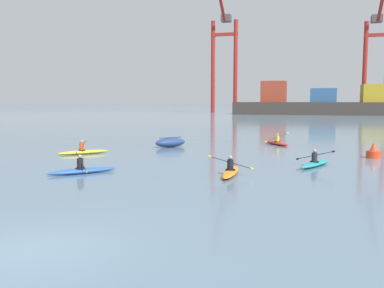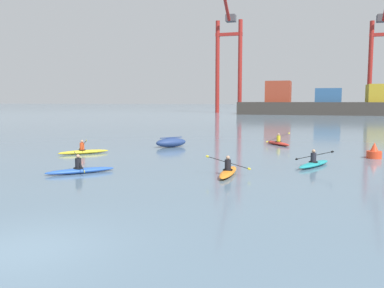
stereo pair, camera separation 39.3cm
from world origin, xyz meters
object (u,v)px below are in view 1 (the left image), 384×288
kayak_yellow (83,151)px  kayak_blue (82,170)px  kayak_orange (231,171)px  gantry_crane_west_mid (377,51)px  container_barge (321,104)px  channel_buoy (374,152)px  gantry_crane_west (224,50)px  kayak_red (277,143)px  kayak_teal (315,163)px  capsized_dinghy (170,142)px

kayak_yellow → kayak_blue: bearing=-59.5°
kayak_yellow → kayak_orange: (10.97, -4.88, -0.00)m
gantry_crane_west_mid → kayak_orange: bearing=-101.4°
kayak_yellow → gantry_crane_west_mid: bearing=72.1°
container_barge → kayak_orange: (-6.49, -90.66, -2.55)m
gantry_crane_west_mid → channel_buoy: bearing=-97.9°
channel_buoy → kayak_orange: size_ratio=0.29×
kayak_orange → kayak_blue: bearing=-166.7°
channel_buoy → gantry_crane_west: bearing=107.3°
kayak_red → container_barge: bearing=86.0°
container_barge → kayak_red: size_ratio=14.40×
gantry_crane_west → channel_buoy: 97.25m
kayak_orange → gantry_crane_west_mid: bearing=78.6°
container_barge → channel_buoy: container_barge is taller
gantry_crane_west → channel_buoy: (28.45, -91.26, -17.87)m
kayak_teal → kayak_orange: kayak_teal is taller
gantry_crane_west_mid → channel_buoy: 97.46m
gantry_crane_west → kayak_orange: 103.31m
gantry_crane_west_mid → kayak_yellow: size_ratio=12.09×
gantry_crane_west_mid → kayak_blue: bearing=-104.8°
capsized_dinghy → kayak_yellow: (-4.28, -5.59, -0.18)m
gantry_crane_west → kayak_orange: size_ratio=11.01×
gantry_crane_west_mid → capsized_dinghy: bearing=-106.5°
gantry_crane_west_mid → kayak_blue: gantry_crane_west_mid is taller
kayak_orange → kayak_yellow: bearing=156.0°
capsized_dinghy → kayak_teal: size_ratio=0.81×
channel_buoy → container_barge: bearing=90.7°
container_barge → kayak_red: bearing=-94.0°
gantry_crane_west → kayak_blue: bearing=-82.2°
gantry_crane_west_mid → kayak_red: gantry_crane_west_mid is taller
container_barge → gantry_crane_west: size_ratio=1.19×
gantry_crane_west → kayak_orange: bearing=-78.1°
kayak_orange → channel_buoy: bearing=47.7°
gantry_crane_west_mid → kayak_teal: bearing=-99.6°
channel_buoy → kayak_yellow: (-18.51, -3.40, -0.19)m
container_barge → kayak_teal: bearing=-91.7°
capsized_dinghy → kayak_blue: 12.15m
capsized_dinghy → kayak_red: (7.79, 3.94, -0.18)m
container_barge → kayak_red: 76.49m
kayak_red → kayak_blue: bearing=-117.0°
kayak_orange → kayak_blue: kayak_blue is taller
gantry_crane_west → kayak_blue: (13.81, -101.23, -18.06)m
capsized_dinghy → kayak_orange: 12.42m
kayak_yellow → kayak_orange: 12.01m
gantry_crane_west → channel_buoy: bearing=-72.7°
container_barge → kayak_yellow: bearing=-101.5°
capsized_dinghy → kayak_blue: kayak_blue is taller
container_barge → channel_buoy: size_ratio=44.87×
kayak_teal → kayak_red: kayak_red is taller
channel_buoy → kayak_red: size_ratio=0.32×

